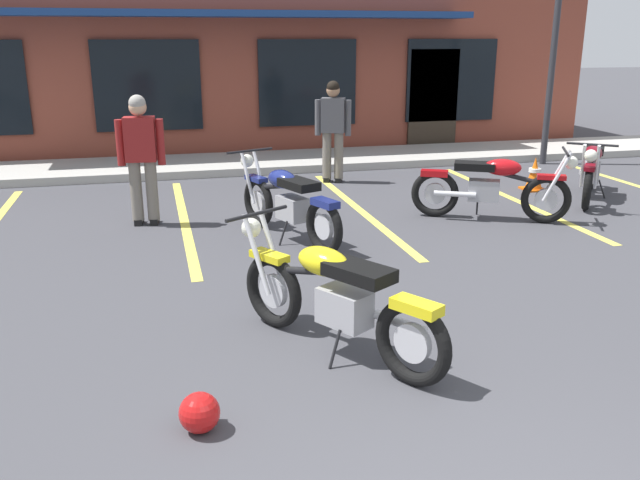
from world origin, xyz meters
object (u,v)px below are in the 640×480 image
motorcycle_red_sportbike (492,186)px  helmet_on_pavement (199,412)px  person_in_black_shirt (333,126)px  person_in_shorts_foreground (141,152)px  motorcycle_blue_standard (288,202)px  motorcycle_black_cruiser (591,169)px  traffic_cone (534,174)px  motorcycle_foreground_classic (335,296)px

motorcycle_red_sportbike → helmet_on_pavement: bearing=-135.4°
person_in_black_shirt → person_in_shorts_foreground: (-3.06, -1.94, 0.00)m
motorcycle_blue_standard → person_in_shorts_foreground: size_ratio=1.20×
motorcycle_red_sportbike → person_in_shorts_foreground: bearing=168.8°
motorcycle_blue_standard → person_in_black_shirt: 3.35m
person_in_shorts_foreground → motorcycle_blue_standard: bearing=-32.6°
motorcycle_black_cruiser → person_in_shorts_foreground: size_ratio=1.06×
motorcycle_black_cruiser → motorcycle_blue_standard: bearing=-169.6°
helmet_on_pavement → person_in_black_shirt: bearing=68.4°
helmet_on_pavement → traffic_cone: bearing=44.4°
person_in_black_shirt → traffic_cone: (2.97, -1.35, -0.69)m
motorcycle_foreground_classic → motorcycle_black_cruiser: (5.05, 3.95, 0.00)m
motorcycle_foreground_classic → person_in_black_shirt: person_in_black_shirt is taller
motorcycle_foreground_classic → traffic_cone: (4.61, 4.73, -0.20)m
motorcycle_foreground_classic → traffic_cone: motorcycle_foreground_classic is taller
motorcycle_blue_standard → person_in_black_shirt: size_ratio=1.20×
motorcycle_black_cruiser → motorcycle_blue_standard: size_ratio=0.88×
motorcycle_red_sportbike → person_in_black_shirt: size_ratio=1.15×
motorcycle_red_sportbike → person_in_black_shirt: (-1.42, 2.82, 0.49)m
helmet_on_pavement → motorcycle_blue_standard: bearing=70.8°
motorcycle_black_cruiser → person_in_shorts_foreground: (-6.47, 0.20, 0.49)m
motorcycle_foreground_classic → person_in_shorts_foreground: (-1.42, 4.14, 0.49)m
person_in_black_shirt → person_in_shorts_foreground: same height
person_in_shorts_foreground → traffic_cone: (6.02, 0.59, -0.69)m
motorcycle_foreground_classic → helmet_on_pavement: size_ratio=7.15×
motorcycle_foreground_classic → motorcycle_red_sportbike: same height
helmet_on_pavement → traffic_cone: 8.00m
motorcycle_red_sportbike → motorcycle_black_cruiser: 2.11m
motorcycle_black_cruiser → motorcycle_blue_standard: same height
motorcycle_black_cruiser → person_in_shorts_foreground: person_in_shorts_foreground is taller
motorcycle_foreground_classic → helmet_on_pavement: motorcycle_foreground_classic is taller
traffic_cone → motorcycle_red_sportbike: bearing=-136.3°
motorcycle_foreground_classic → motorcycle_blue_standard: same height
motorcycle_red_sportbike → traffic_cone: 2.15m
motorcycle_red_sportbike → traffic_cone: (1.55, 1.48, -0.20)m
motorcycle_red_sportbike → traffic_cone: bearing=43.7°
motorcycle_foreground_classic → motorcycle_black_cruiser: 6.41m
motorcycle_foreground_classic → traffic_cone: 6.61m
motorcycle_red_sportbike → motorcycle_black_cruiser: same height
motorcycle_black_cruiser → person_in_black_shirt: 4.06m
person_in_shorts_foreground → traffic_cone: bearing=5.6°
motorcycle_red_sportbike → helmet_on_pavement: 5.87m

